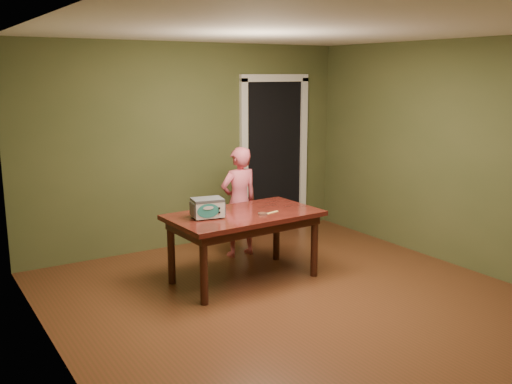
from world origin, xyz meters
The scene contains 8 objects.
floor centered at (0.00, 0.00, 0.00)m, with size 5.00×5.00×0.00m, color #5E2E1A.
room_shell centered at (0.00, 0.00, 1.71)m, with size 4.52×5.02×2.61m.
doorway centered at (1.30, 2.78, 1.06)m, with size 1.10×0.66×2.25m.
dining_table centered at (-0.11, 0.95, 0.65)m, with size 1.64×0.97×0.75m.
toy_oven centered at (-0.54, 0.98, 0.86)m, with size 0.36×0.27×0.20m.
baking_pan centered at (0.01, 0.77, 0.76)m, with size 0.10×0.10×0.02m.
spatula centered at (0.14, 0.79, 0.75)m, with size 0.18×0.03×0.01m, color #FFD56E.
child centered at (0.28, 1.71, 0.68)m, with size 0.49×0.32×1.35m, color #DC5A6C.
Camera 1 is at (-3.15, -4.14, 2.23)m, focal length 40.00 mm.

